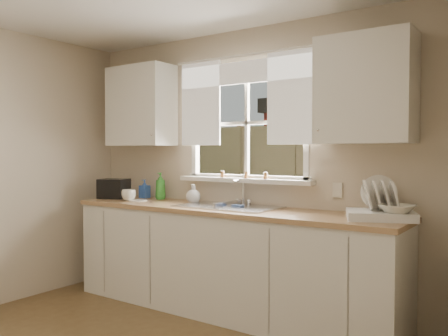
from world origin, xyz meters
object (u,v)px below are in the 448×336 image
Objects in this scene: dish_rack at (380,209)px; soap_bottle_a at (160,186)px; cup at (129,195)px; black_appliance at (114,189)px.

soap_bottle_a is (-2.23, 0.15, 0.07)m from dish_rack.
soap_bottle_a is at bearing 176.18° from dish_rack.
cup is (-2.40, -0.13, -0.02)m from dish_rack.
cup is at bearing -128.96° from soap_bottle_a.
black_appliance is at bearing -166.66° from soap_bottle_a.
cup is (-0.16, -0.28, -0.08)m from soap_bottle_a.
cup is at bearing -36.08° from black_appliance.
dish_rack reaches higher than cup.
dish_rack is 2.06× the size of black_appliance.
cup is at bearing -176.93° from dish_rack.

